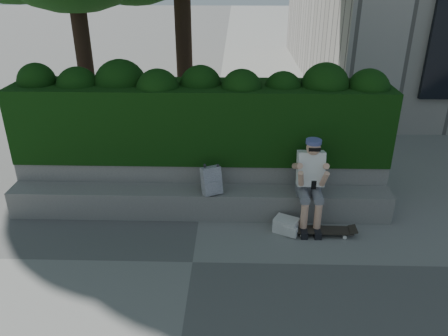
{
  "coord_description": "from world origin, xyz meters",
  "views": [
    {
      "loc": [
        0.56,
        -4.8,
        3.67
      ],
      "look_at": [
        0.4,
        1.0,
        0.95
      ],
      "focal_mm": 35.0,
      "sensor_mm": 36.0,
      "label": 1
    }
  ],
  "objects_px": {
    "backpack_plaid": "(211,181)",
    "backpack_ground": "(286,225)",
    "person": "(310,179)",
    "skateboard": "(323,230)"
  },
  "relations": [
    {
      "from": "backpack_plaid",
      "to": "backpack_ground",
      "type": "bearing_deg",
      "value": -43.09
    },
    {
      "from": "person",
      "to": "skateboard",
      "type": "distance_m",
      "value": 0.78
    },
    {
      "from": "person",
      "to": "skateboard",
      "type": "bearing_deg",
      "value": -62.31
    },
    {
      "from": "skateboard",
      "to": "backpack_ground",
      "type": "bearing_deg",
      "value": 173.71
    },
    {
      "from": "person",
      "to": "skateboard",
      "type": "relative_size",
      "value": 1.56
    },
    {
      "from": "person",
      "to": "backpack_ground",
      "type": "relative_size",
      "value": 4.01
    },
    {
      "from": "person",
      "to": "skateboard",
      "type": "height_order",
      "value": "person"
    },
    {
      "from": "skateboard",
      "to": "backpack_ground",
      "type": "height_order",
      "value": "backpack_ground"
    },
    {
      "from": "backpack_ground",
      "to": "person",
      "type": "bearing_deg",
      "value": 65.68
    },
    {
      "from": "skateboard",
      "to": "backpack_plaid",
      "type": "relative_size",
      "value": 2.07
    }
  ]
}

